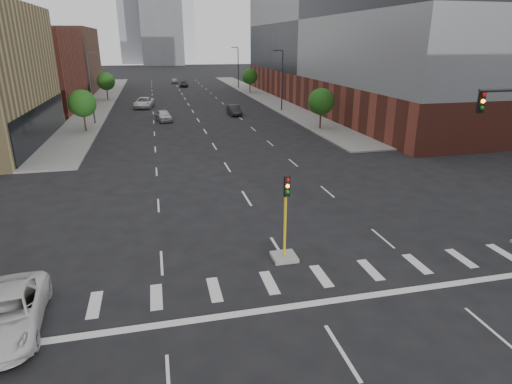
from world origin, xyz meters
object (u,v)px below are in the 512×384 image
object	(u,v)px
median_traffic_signal	(285,241)
parked_minivan	(7,313)
car_mid_right	(234,110)
car_near_left	(163,115)
car_deep_right	(184,84)
car_distant	(174,81)
car_far_left	(144,103)

from	to	relation	value
median_traffic_signal	parked_minivan	xyz separation A→B (m)	(-11.70, -2.97, -0.23)
car_mid_right	parked_minivan	size ratio (longest dim) A/B	0.81
car_near_left	car_deep_right	size ratio (longest dim) A/B	0.96
car_near_left	car_mid_right	xyz separation A→B (m)	(10.29, 2.65, -0.04)
median_traffic_signal	car_distant	xyz separation A→B (m)	(-0.22, 97.12, -0.31)
car_mid_right	car_deep_right	bearing A→B (deg)	93.81
car_near_left	car_far_left	distance (m)	13.71
car_deep_right	car_distant	world-z (taller)	car_deep_right
car_deep_right	car_distant	distance (m)	10.05
median_traffic_signal	parked_minivan	bearing A→B (deg)	-165.77
median_traffic_signal	car_deep_right	size ratio (longest dim) A/B	0.95
car_mid_right	car_deep_right	world-z (taller)	car_mid_right
car_far_left	car_distant	world-z (taller)	car_far_left
car_mid_right	car_distant	world-z (taller)	car_mid_right
median_traffic_signal	car_near_left	xyz separation A→B (m)	(-4.66, 41.40, -0.22)
car_deep_right	car_mid_right	bearing A→B (deg)	-78.19
parked_minivan	car_mid_right	bearing A→B (deg)	65.29
median_traffic_signal	car_distant	size ratio (longest dim) A/B	1.13
car_distant	car_mid_right	bearing A→B (deg)	-79.65
car_distant	median_traffic_signal	bearing A→B (deg)	-85.81
car_far_left	car_near_left	bearing A→B (deg)	-70.32
car_near_left	car_far_left	world-z (taller)	car_far_left
car_mid_right	car_far_left	world-z (taller)	car_far_left
median_traffic_signal	car_mid_right	bearing A→B (deg)	82.71
car_far_left	median_traffic_signal	bearing A→B (deg)	-74.09
car_near_left	car_deep_right	world-z (taller)	car_near_left
car_far_left	parked_minivan	distance (m)	57.97
car_mid_right	parked_minivan	xyz separation A→B (m)	(-17.34, -47.02, 0.03)
car_distant	parked_minivan	distance (m)	100.75
car_near_left	car_distant	bearing A→B (deg)	75.77
parked_minivan	car_deep_right	bearing A→B (deg)	77.20
car_near_left	car_mid_right	bearing A→B (deg)	4.78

